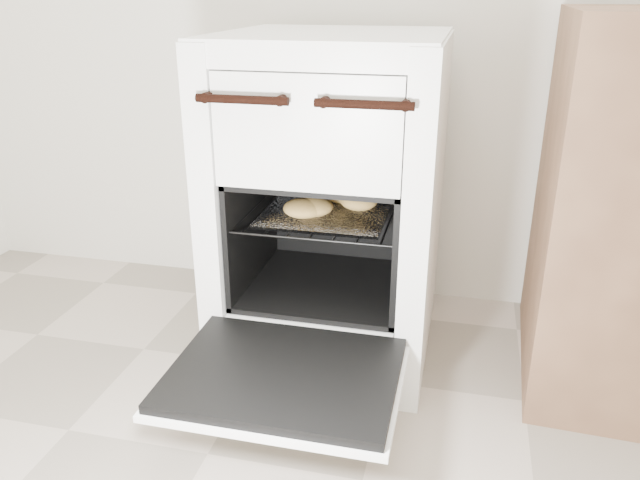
{
  "coord_description": "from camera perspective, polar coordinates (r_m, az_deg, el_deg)",
  "views": [
    {
      "loc": [
        0.14,
        -0.28,
        0.92
      ],
      "look_at": [
        -0.18,
        1.07,
        0.35
      ],
      "focal_mm": 35.0,
      "sensor_mm": 36.0,
      "label": 1
    }
  ],
  "objects": [
    {
      "name": "oven_rack",
      "position": [
        1.55,
        0.61,
        2.45
      ],
      "size": [
        0.39,
        0.37,
        0.01
      ],
      "color": "black",
      "rests_on": "stove"
    },
    {
      "name": "stove",
      "position": [
        1.6,
        1.07,
        3.16
      ],
      "size": [
        0.53,
        0.59,
        0.82
      ],
      "color": "white",
      "rests_on": "ground"
    },
    {
      "name": "baked_rolls",
      "position": [
        1.53,
        0.73,
        3.4
      ],
      "size": [
        0.25,
        0.24,
        0.05
      ],
      "color": "tan",
      "rests_on": "foil_sheet"
    },
    {
      "name": "oven_door",
      "position": [
        1.31,
        -3.3,
        -12.36
      ],
      "size": [
        0.48,
        0.37,
        0.03
      ],
      "color": "black",
      "rests_on": "stove"
    },
    {
      "name": "foil_sheet",
      "position": [
        1.53,
        0.46,
        2.42
      ],
      "size": [
        0.3,
        0.27,
        0.01
      ],
      "primitive_type": "cube",
      "color": "white",
      "rests_on": "oven_rack"
    }
  ]
}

